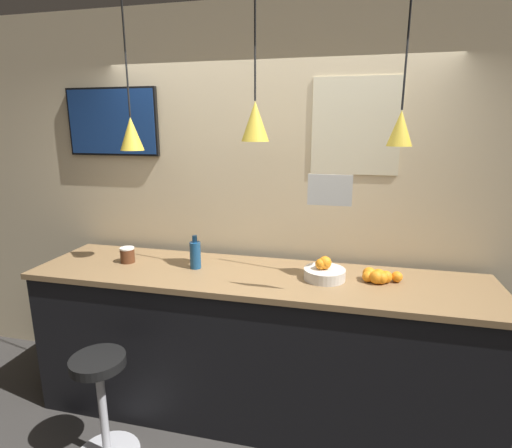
% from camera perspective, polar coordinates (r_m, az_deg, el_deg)
% --- Properties ---
extents(back_wall, '(8.00, 0.06, 2.90)m').
position_cam_1_polar(back_wall, '(3.06, 2.07, 2.59)').
color(back_wall, beige).
rests_on(back_wall, ground_plane).
extents(service_counter, '(3.11, 0.73, 1.07)m').
position_cam_1_polar(service_counter, '(2.95, 0.00, -16.93)').
color(service_counter, black).
rests_on(service_counter, ground_plane).
extents(bar_stool, '(0.40, 0.40, 0.71)m').
position_cam_1_polar(bar_stool, '(2.81, -21.22, -21.85)').
color(bar_stool, '#B7B7BC').
rests_on(bar_stool, ground_plane).
extents(fruit_bowl, '(0.27, 0.27, 0.16)m').
position_cam_1_polar(fruit_bowl, '(2.65, 9.72, -6.74)').
color(fruit_bowl, beige).
rests_on(fruit_bowl, service_counter).
extents(orange_pile, '(0.25, 0.14, 0.09)m').
position_cam_1_polar(orange_pile, '(2.69, 17.11, -7.16)').
color(orange_pile, orange).
rests_on(orange_pile, service_counter).
extents(juice_bottle, '(0.08, 0.08, 0.24)m').
position_cam_1_polar(juice_bottle, '(2.83, -8.67, -4.32)').
color(juice_bottle, navy).
rests_on(juice_bottle, service_counter).
extents(spread_jar, '(0.10, 0.10, 0.11)m').
position_cam_1_polar(spread_jar, '(3.08, -17.89, -4.22)').
color(spread_jar, '#562D19').
rests_on(spread_jar, service_counter).
extents(pendant_lamp_left, '(0.16, 0.16, 0.92)m').
position_cam_1_polar(pendant_lamp_left, '(2.83, -17.39, 12.35)').
color(pendant_lamp_left, black).
extents(pendant_lamp_middle, '(0.17, 0.17, 0.85)m').
position_cam_1_polar(pendant_lamp_middle, '(2.51, -0.13, 14.55)').
color(pendant_lamp_middle, black).
extents(pendant_lamp_right, '(0.14, 0.14, 0.87)m').
position_cam_1_polar(pendant_lamp_right, '(2.46, 19.94, 12.93)').
color(pendant_lamp_right, black).
extents(mounted_tv, '(0.77, 0.04, 0.52)m').
position_cam_1_polar(mounted_tv, '(3.43, -19.84, 13.56)').
color(mounted_tv, black).
extents(hanging_menu_board, '(0.24, 0.01, 0.17)m').
position_cam_1_polar(hanging_menu_board, '(2.21, 10.49, 4.79)').
color(hanging_menu_board, white).
extents(wall_poster, '(0.60, 0.01, 0.66)m').
position_cam_1_polar(wall_poster, '(2.90, 14.07, 13.35)').
color(wall_poster, beige).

